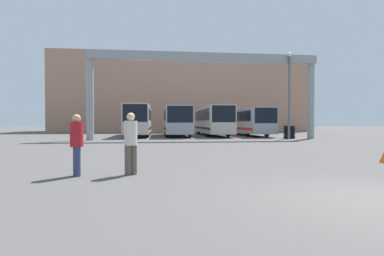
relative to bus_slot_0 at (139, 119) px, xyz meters
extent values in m
plane|color=#514F4C|center=(6.14, -27.87, -1.87)|extent=(200.00, 200.00, 0.00)
cube|color=tan|center=(6.14, 18.41, 4.24)|extent=(40.53, 12.00, 12.22)
cylinder|color=gray|center=(-3.57, -7.20, 1.51)|extent=(0.60, 0.60, 6.76)
cylinder|color=gray|center=(15.85, -7.20, 1.51)|extent=(0.60, 0.60, 6.76)
cube|color=gray|center=(6.14, -7.20, 5.25)|extent=(20.01, 0.80, 0.70)
cube|color=beige|center=(0.00, 0.01, -0.07)|extent=(2.41, 11.07, 2.90)
cube|color=black|center=(0.00, -5.50, 0.47)|extent=(2.22, 0.06, 1.62)
cube|color=black|center=(0.00, 0.01, 0.47)|extent=(2.44, 9.41, 1.22)
cube|color=black|center=(0.00, 0.01, -1.00)|extent=(2.44, 10.51, 0.24)
cylinder|color=black|center=(-1.04, -3.09, -1.34)|extent=(0.28, 1.05, 1.05)
cylinder|color=black|center=(1.04, -3.09, -1.34)|extent=(0.28, 1.05, 1.05)
cylinder|color=black|center=(-1.04, 3.11, -1.34)|extent=(0.28, 1.05, 1.05)
cylinder|color=black|center=(1.04, 3.11, -1.34)|extent=(0.28, 1.05, 1.05)
cube|color=#999EA5|center=(4.09, -0.29, -0.14)|extent=(2.60, 10.46, 2.75)
cube|color=black|center=(4.09, -5.50, 0.36)|extent=(2.39, 0.06, 1.54)
cube|color=black|center=(4.09, -0.29, 0.36)|extent=(2.63, 8.89, 1.16)
cube|color=black|center=(4.09, -0.29, -1.02)|extent=(2.63, 9.94, 0.24)
cylinder|color=black|center=(2.95, -3.22, -1.40)|extent=(0.28, 0.94, 0.94)
cylinder|color=black|center=(5.23, -3.22, -1.40)|extent=(0.28, 0.94, 0.94)
cylinder|color=black|center=(2.95, 2.64, -1.40)|extent=(0.28, 0.94, 0.94)
cylinder|color=black|center=(5.23, 2.64, -1.40)|extent=(0.28, 0.94, 0.94)
cube|color=beige|center=(8.19, 0.65, -0.10)|extent=(2.46, 12.34, 2.83)
cube|color=black|center=(8.19, -5.50, 0.42)|extent=(2.26, 0.06, 1.59)
cube|color=black|center=(8.19, 0.65, 0.42)|extent=(2.49, 10.49, 1.19)
cube|color=black|center=(8.19, 0.65, -1.01)|extent=(2.49, 11.73, 0.24)
cylinder|color=black|center=(7.12, -2.81, -1.39)|extent=(0.28, 0.96, 0.96)
cylinder|color=black|center=(9.26, -2.81, -1.39)|extent=(0.28, 0.96, 0.96)
cylinder|color=black|center=(7.12, 4.10, -1.39)|extent=(0.28, 0.96, 0.96)
cylinder|color=black|center=(9.26, 4.10, -1.39)|extent=(0.28, 0.96, 0.96)
cube|color=#999EA5|center=(12.28, 0.49, -0.20)|extent=(2.44, 12.03, 2.63)
cube|color=black|center=(12.28, -5.50, 0.28)|extent=(2.24, 0.06, 1.48)
cube|color=black|center=(12.28, 0.49, 0.28)|extent=(2.47, 10.23, 1.11)
cube|color=red|center=(12.28, 0.49, -1.04)|extent=(2.47, 11.43, 0.24)
cylinder|color=black|center=(11.22, -2.88, -1.39)|extent=(0.28, 0.95, 0.95)
cylinder|color=black|center=(13.34, -2.88, -1.39)|extent=(0.28, 0.95, 0.95)
cylinder|color=black|center=(11.22, 3.86, -1.39)|extent=(0.28, 0.95, 0.95)
cylinder|color=black|center=(13.34, 3.86, -1.39)|extent=(0.28, 0.95, 0.95)
cylinder|color=navy|center=(-0.17, -24.45, -1.46)|extent=(0.19, 0.19, 0.81)
cylinder|color=navy|center=(-0.22, -24.30, -1.46)|extent=(0.19, 0.19, 0.81)
cylinder|color=#A5191E|center=(-0.19, -24.38, -0.72)|extent=(0.36, 0.36, 0.68)
sphere|color=tan|center=(-0.19, -24.38, -0.27)|extent=(0.22, 0.22, 0.22)
cylinder|color=brown|center=(1.20, -24.36, -1.45)|extent=(0.19, 0.19, 0.84)
cylinder|color=brown|center=(1.35, -24.29, -1.45)|extent=(0.19, 0.19, 0.84)
cylinder|color=beige|center=(1.27, -24.33, -0.68)|extent=(0.37, 0.37, 0.70)
sphere|color=beige|center=(1.27, -24.33, -0.22)|extent=(0.23, 0.23, 0.23)
torus|color=black|center=(14.14, -6.51, -1.75)|extent=(1.04, 1.04, 0.24)
torus|color=black|center=(14.14, -6.51, -1.51)|extent=(1.04, 1.04, 0.24)
torus|color=black|center=(14.14, -6.51, -1.27)|extent=(1.04, 1.04, 0.24)
torus|color=black|center=(14.14, -6.51, -1.03)|extent=(1.04, 1.04, 0.24)
torus|color=black|center=(14.14, -6.51, -0.79)|extent=(1.04, 1.04, 0.24)
cylinder|color=#595B60|center=(13.56, -7.71, 1.78)|extent=(0.20, 0.20, 7.30)
sphere|color=beige|center=(13.56, -7.71, 5.58)|extent=(0.36, 0.36, 0.36)
camera|label=1|loc=(2.03, -32.94, -0.38)|focal=28.00mm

